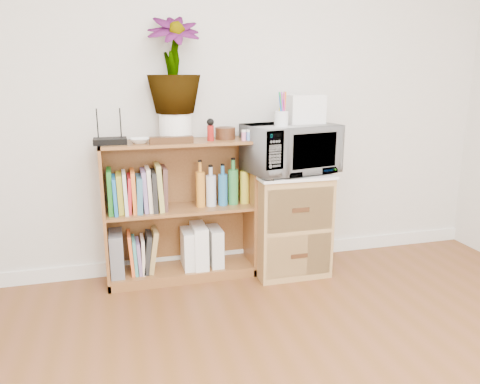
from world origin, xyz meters
name	(u,v)px	position (x,y,z in m)	size (l,w,h in m)	color
skirting_board	(226,257)	(0.00, 2.24, 0.05)	(4.00, 0.02, 0.10)	white
bookshelf	(180,211)	(-0.35, 2.10, 0.47)	(1.00, 0.30, 0.95)	brown
wicker_unit	(288,223)	(0.40, 2.02, 0.35)	(0.50, 0.45, 0.70)	#9E7542
microwave	(290,149)	(0.40, 2.02, 0.88)	(0.59, 0.40, 0.33)	silver
pen_cup	(281,119)	(0.29, 1.92, 1.10)	(0.09, 0.09, 0.10)	silver
small_appliance	(304,109)	(0.51, 2.07, 1.14)	(0.24, 0.20, 0.19)	white
router	(110,141)	(-0.77, 2.08, 0.97)	(0.20, 0.14, 0.04)	black
white_bowl	(140,141)	(-0.59, 2.07, 0.97)	(0.13, 0.13, 0.03)	white
plant_pot	(176,127)	(-0.36, 2.12, 1.04)	(0.21, 0.21, 0.18)	white
potted_plant	(173,65)	(-0.36, 2.12, 1.43)	(0.34, 0.34, 0.60)	#2E6B2B
trinket_box	(171,140)	(-0.40, 2.00, 0.97)	(0.27, 0.07, 0.04)	#36220E
kokeshi_doll	(211,133)	(-0.14, 2.06, 1.00)	(0.04, 0.04, 0.10)	maroon
wooden_bowl	(225,133)	(-0.03, 2.11, 0.99)	(0.13, 0.13, 0.08)	#361C0E
paint_jars	(249,136)	(0.10, 2.01, 0.98)	(0.12, 0.04, 0.06)	#D8787F
file_box	(117,253)	(-0.78, 2.10, 0.22)	(0.09, 0.23, 0.29)	slate
magazine_holder_left	(188,249)	(-0.30, 2.09, 0.20)	(0.08, 0.21, 0.27)	white
magazine_holder_mid	(199,246)	(-0.23, 2.09, 0.22)	(0.09, 0.24, 0.30)	white
magazine_holder_right	(215,246)	(-0.11, 2.09, 0.20)	(0.08, 0.21, 0.27)	silver
cookbooks	(138,191)	(-0.62, 2.10, 0.63)	(0.38, 0.20, 0.31)	#207B23
liquor_bottles	(228,183)	(-0.02, 2.10, 0.65)	(0.45, 0.07, 0.31)	orange
lower_books	(143,253)	(-0.61, 2.10, 0.20)	(0.20, 0.19, 0.29)	orange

